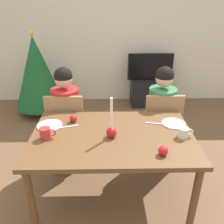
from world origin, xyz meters
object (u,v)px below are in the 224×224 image
object	(u,v)px
person_right_child	(160,118)
apple_near_candle	(163,151)
apple_by_left_plate	(73,118)
chair_right	(161,124)
christmas_tree	(37,72)
plate_left	(50,125)
tv	(150,67)
candle_centerpiece	(111,130)
mug_right	(184,133)
tv_stand	(148,92)
chair_left	(67,125)
mug_left	(46,133)
dining_table	(112,143)
person_left_child	(67,119)
plate_right	(174,123)

from	to	relation	value
person_right_child	apple_near_candle	xyz separation A→B (m)	(-0.19, -0.93, 0.22)
apple_by_left_plate	chair_right	bearing A→B (deg)	21.58
christmas_tree	plate_left	distance (m)	1.92
chair_right	tv	size ratio (longest dim) A/B	1.14
person_right_child	candle_centerpiece	xyz separation A→B (m)	(-0.57, -0.68, 0.25)
mug_right	chair_right	bearing A→B (deg)	93.05
plate_left	candle_centerpiece	bearing A→B (deg)	-19.33
tv_stand	tv	distance (m)	0.47
chair_left	apple_near_candle	distance (m)	1.29
plate_left	mug_left	bearing A→B (deg)	-85.60
apple_near_candle	christmas_tree	bearing A→B (deg)	124.20
dining_table	mug_left	bearing A→B (deg)	-175.31
tv_stand	plate_left	bearing A→B (deg)	-121.02
tv_stand	tv	world-z (taller)	tv
plate_left	tv_stand	bearing A→B (deg)	58.98
person_left_child	plate_left	world-z (taller)	person_left_child
candle_centerpiece	mug_left	xyz separation A→B (m)	(-0.55, -0.01, -0.02)
plate_left	apple_by_left_plate	distance (m)	0.23
chair_left	person_left_child	xyz separation A→B (m)	(0.00, 0.03, 0.06)
tv	apple_by_left_plate	xyz separation A→B (m)	(-1.08, -2.06, 0.08)
plate_left	plate_right	xyz separation A→B (m)	(1.15, 0.02, 0.00)
dining_table	chair_right	xyz separation A→B (m)	(0.56, 0.61, -0.15)
dining_table	mug_right	world-z (taller)	mug_right
person_left_child	plate_right	bearing A→B (deg)	-23.17
tv_stand	mug_left	xyz separation A→B (m)	(-1.27, -2.35, 0.56)
person_right_child	christmas_tree	xyz separation A→B (m)	(-1.74, 1.35, 0.15)
apple_near_candle	apple_by_left_plate	bearing A→B (deg)	144.12
chair_right	apple_by_left_plate	world-z (taller)	chair_right
mug_left	apple_by_left_plate	world-z (taller)	mug_left
chair_left	dining_table	bearing A→B (deg)	-50.48
tv_stand	chair_left	bearing A→B (deg)	-125.62
candle_centerpiece	apple_by_left_plate	xyz separation A→B (m)	(-0.36, 0.28, -0.04)
tv_stand	plate_left	world-z (taller)	plate_left
apple_near_candle	person_left_child	bearing A→B (deg)	133.11
chair_right	candle_centerpiece	xyz separation A→B (m)	(-0.57, -0.64, 0.31)
chair_right	person_left_child	world-z (taller)	person_left_child
chair_right	mug_left	world-z (taller)	chair_right
person_right_child	candle_centerpiece	distance (m)	0.92
christmas_tree	apple_near_candle	world-z (taller)	christmas_tree
chair_right	plate_left	distance (m)	1.25
person_left_child	mug_right	world-z (taller)	person_left_child
plate_left	plate_right	bearing A→B (deg)	0.86
plate_right	apple_near_candle	bearing A→B (deg)	-113.09
mug_right	person_left_child	bearing A→B (deg)	147.95
tv_stand	mug_left	bearing A→B (deg)	-118.43
dining_table	tv	distance (m)	2.41
person_left_child	tv_stand	bearing A→B (deg)	53.85
person_right_child	mug_left	bearing A→B (deg)	-148.56
candle_centerpiece	mug_left	bearing A→B (deg)	-179.02
chair_left	plate_right	size ratio (longest dim) A/B	4.13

